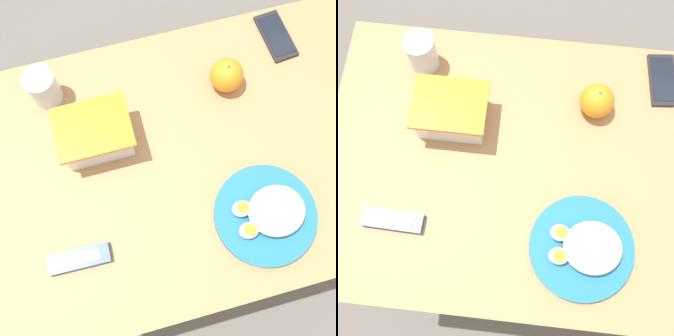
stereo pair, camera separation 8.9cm
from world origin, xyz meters
The scene contains 8 objects.
ground_plane centered at (0.00, 0.00, 0.00)m, with size 10.00×10.00×0.00m, color #66605B.
table centered at (0.00, 0.00, 0.60)m, with size 1.06×0.69×0.75m.
food_container centered at (-0.23, 0.10, 0.79)m, with size 0.17×0.13×0.09m.
orange_fruit centered at (0.10, 0.17, 0.79)m, with size 0.08×0.08×0.08m.
rice_plate centered at (0.10, -0.18, 0.77)m, with size 0.23×0.23×0.06m.
candy_bar centered at (-0.33, -0.16, 0.76)m, with size 0.14×0.05×0.02m.
cell_phone centered at (0.27, 0.26, 0.75)m, with size 0.08×0.15×0.01m.
drinking_glass centered at (-0.33, 0.25, 0.80)m, with size 0.07×0.07×0.09m.
Camera 1 is at (-0.16, -0.25, 1.64)m, focal length 42.00 mm.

